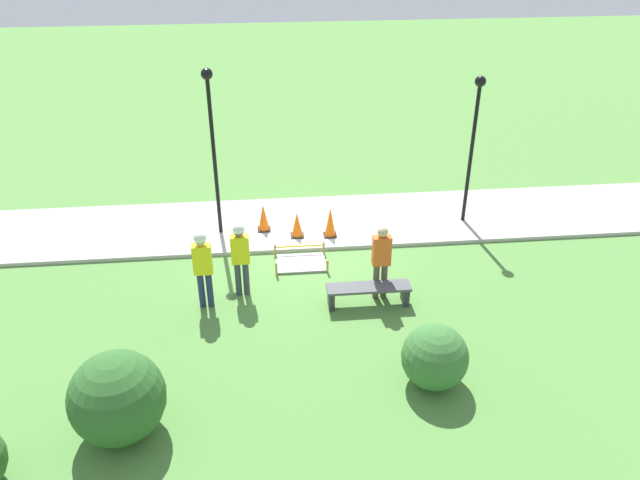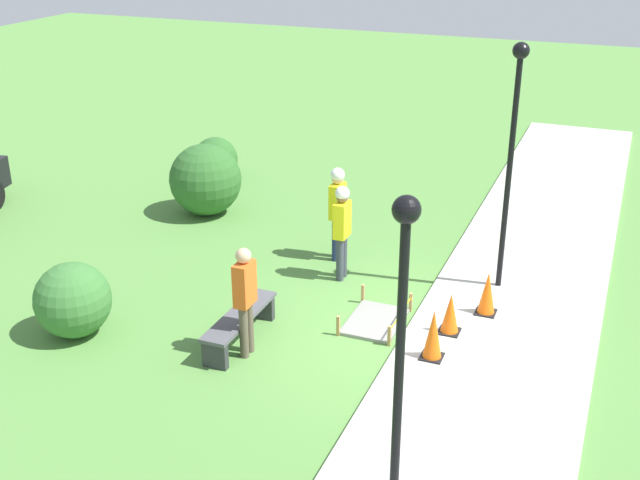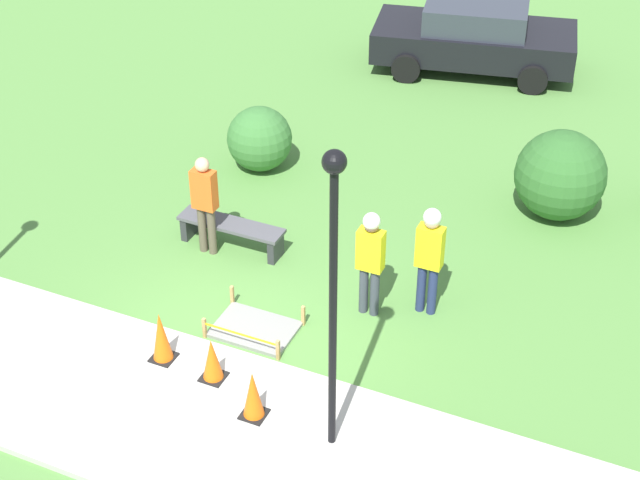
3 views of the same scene
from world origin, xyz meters
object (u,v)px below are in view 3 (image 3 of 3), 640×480
traffic_cone_sidewalk_edge (253,394)px  bystander_in_orange_shirt (205,199)px  traffic_cone_near_patch (161,337)px  lamppost_near (333,268)px  worker_supervisor (370,255)px  worker_assistant (430,251)px  park_bench (231,230)px  traffic_cone_far_patch (212,359)px  parked_car_black (474,35)px

traffic_cone_sidewalk_edge → bystander_in_orange_shirt: size_ratio=0.42×
traffic_cone_near_patch → bystander_in_orange_shirt: (-0.81, 2.74, 0.53)m
bystander_in_orange_shirt → lamppost_near: (3.68, -3.23, 1.87)m
worker_supervisor → worker_assistant: worker_assistant is taller
worker_supervisor → worker_assistant: size_ratio=0.97×
park_bench → lamppost_near: bearing=-46.1°
traffic_cone_near_patch → park_bench: 3.06m
traffic_cone_far_patch → bystander_in_orange_shirt: size_ratio=0.38×
parked_car_black → bystander_in_orange_shirt: bearing=-114.1°
traffic_cone_near_patch → worker_supervisor: worker_supervisor is taller
park_bench → bystander_in_orange_shirt: 0.79m
traffic_cone_near_patch → lamppost_near: size_ratio=0.19×
park_bench → bystander_in_orange_shirt: bearing=-138.0°
traffic_cone_near_patch → parked_car_black: (1.10, 11.59, 0.31)m
traffic_cone_far_patch → bystander_in_orange_shirt: 3.31m
lamppost_near → parked_car_black: 12.38m
park_bench → worker_assistant: 3.66m
bystander_in_orange_shirt → lamppost_near: bearing=-41.3°
traffic_cone_near_patch → worker_supervisor: bearing=45.7°
worker_supervisor → lamppost_near: 3.39m
traffic_cone_near_patch → park_bench: (-0.51, 3.01, -0.16)m
traffic_cone_far_patch → worker_supervisor: bearing=59.5°
traffic_cone_far_patch → worker_supervisor: 2.84m
park_bench → traffic_cone_far_patch: bearing=-66.0°
park_bench → worker_assistant: (3.56, -0.30, 0.79)m
traffic_cone_far_patch → lamppost_near: size_ratio=0.16×
traffic_cone_near_patch → lamppost_near: lamppost_near is taller
traffic_cone_far_patch → traffic_cone_sidewalk_edge: (0.86, -0.42, 0.03)m
worker_assistant → lamppost_near: bearing=-93.4°
traffic_cone_far_patch → parked_car_black: 11.66m
traffic_cone_far_patch → park_bench: traffic_cone_far_patch is taller
worker_assistant → traffic_cone_near_patch: bearing=-138.4°
lamppost_near → parked_car_black: size_ratio=0.90×
worker_supervisor → bystander_in_orange_shirt: bearing=172.2°
traffic_cone_sidewalk_edge → worker_assistant: 3.52m
park_bench → worker_supervisor: (2.77, -0.69, 0.75)m
park_bench → lamppost_near: size_ratio=0.43×
bystander_in_orange_shirt → lamppost_near: lamppost_near is taller
worker_supervisor → lamppost_near: size_ratio=0.42×
traffic_cone_far_patch → worker_assistant: bearing=51.7°
traffic_cone_sidewalk_edge → lamppost_near: size_ratio=0.17×
park_bench → traffic_cone_sidewalk_edge: bearing=-57.5°
traffic_cone_near_patch → bystander_in_orange_shirt: bystander_in_orange_shirt is taller
worker_assistant → traffic_cone_far_patch: bearing=-128.3°
traffic_cone_near_patch → park_bench: size_ratio=0.44×
traffic_cone_sidewalk_edge → worker_supervisor: worker_supervisor is taller
traffic_cone_near_patch → traffic_cone_sidewalk_edge: bearing=-15.7°
traffic_cone_sidewalk_edge → lamppost_near: lamppost_near is taller
traffic_cone_sidewalk_edge → worker_assistant: bearing=67.4°
park_bench → bystander_in_orange_shirt: size_ratio=1.03×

